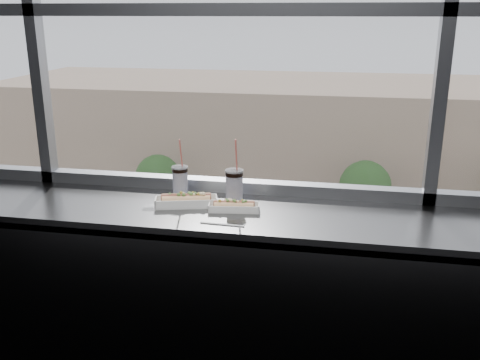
% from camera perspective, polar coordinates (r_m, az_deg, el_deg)
% --- Properties ---
extents(wall_back_lower, '(6.00, 0.00, 6.00)m').
position_cam_1_polar(wall_back_lower, '(3.01, -1.27, -11.11)').
color(wall_back_lower, black).
rests_on(wall_back_lower, ground).
extents(counter, '(6.00, 0.55, 0.06)m').
position_cam_1_polar(counter, '(2.54, -2.62, -3.72)').
color(counter, slate).
rests_on(counter, ground).
extents(counter_fascia, '(6.00, 0.04, 1.04)m').
position_cam_1_polar(counter_fascia, '(2.57, -3.81, -16.67)').
color(counter_fascia, slate).
rests_on(counter_fascia, ground).
extents(hotdog_tray_left, '(0.31, 0.17, 0.07)m').
position_cam_1_polar(hotdog_tray_left, '(2.57, -5.75, -2.15)').
color(hotdog_tray_left, white).
rests_on(hotdog_tray_left, counter).
extents(hotdog_tray_right, '(0.25, 0.11, 0.06)m').
position_cam_1_polar(hotdog_tray_right, '(2.50, -0.64, -2.80)').
color(hotdog_tray_right, white).
rests_on(hotdog_tray_right, counter).
extents(soda_cup_left, '(0.08, 0.08, 0.30)m').
position_cam_1_polar(soda_cup_left, '(2.68, -6.40, -0.02)').
color(soda_cup_left, white).
rests_on(soda_cup_left, counter).
extents(soda_cup_right, '(0.09, 0.09, 0.33)m').
position_cam_1_polar(soda_cup_right, '(2.56, -0.62, -0.57)').
color(soda_cup_right, white).
rests_on(soda_cup_right, counter).
extents(loose_straw, '(0.20, 0.02, 0.01)m').
position_cam_1_polar(loose_straw, '(2.34, -1.92, -4.75)').
color(loose_straw, white).
rests_on(loose_straw, counter).
extents(wrapper, '(0.09, 0.06, 0.02)m').
position_cam_1_polar(wrapper, '(2.57, -9.63, -2.75)').
color(wrapper, silver).
rests_on(wrapper, counter).
extents(plaza_ground, '(120.00, 120.00, 0.00)m').
position_cam_1_polar(plaza_ground, '(47.88, 9.58, 1.53)').
color(plaza_ground, '#B3AFA0').
rests_on(plaza_ground, ground).
extents(street_asphalt, '(80.00, 10.00, 0.06)m').
position_cam_1_polar(street_asphalt, '(26.04, 8.20, -12.53)').
color(street_asphalt, black).
rests_on(street_asphalt, plaza_ground).
extents(far_sidewalk, '(80.00, 6.00, 0.04)m').
position_cam_1_polar(far_sidewalk, '(33.22, 8.88, -5.68)').
color(far_sidewalk, '#B3AFA0').
rests_on(far_sidewalk, plaza_ground).
extents(far_building, '(50.00, 14.00, 8.00)m').
position_cam_1_polar(far_building, '(41.57, 9.66, 4.78)').
color(far_building, '#9F846D').
rests_on(far_building, plaza_ground).
extents(car_far_a, '(2.50, 5.69, 1.88)m').
position_cam_1_polar(car_far_a, '(31.42, -12.17, -5.34)').
color(car_far_a, '#2F2F2F').
rests_on(car_far_a, street_asphalt).
extents(car_far_b, '(3.14, 6.92, 2.26)m').
position_cam_1_polar(car_far_b, '(29.24, 15.69, -6.98)').
color(car_far_b, '#8E0200').
rests_on(car_far_b, street_asphalt).
extents(car_near_b, '(2.57, 5.75, 1.89)m').
position_cam_1_polar(car_near_b, '(22.98, -7.03, -14.06)').
color(car_near_b, black).
rests_on(car_near_b, street_asphalt).
extents(car_near_d, '(2.39, 5.67, 1.89)m').
position_cam_1_polar(car_near_d, '(22.79, 23.79, -15.89)').
color(car_near_d, '#B8C39E').
rests_on(car_near_d, street_asphalt).
extents(pedestrian_c, '(0.96, 0.72, 2.17)m').
position_cam_1_polar(pedestrian_c, '(33.39, 17.59, -4.16)').
color(pedestrian_c, '#66605B').
rests_on(pedestrian_c, far_sidewalk).
extents(pedestrian_b, '(0.83, 0.62, 1.86)m').
position_cam_1_polar(pedestrian_b, '(31.88, 7.91, -4.81)').
color(pedestrian_b, '#66605B').
rests_on(pedestrian_b, far_sidewalk).
extents(pedestrian_a, '(0.62, 0.83, 1.86)m').
position_cam_1_polar(pedestrian_a, '(32.68, 1.70, -4.07)').
color(pedestrian_a, '#66605B').
rests_on(pedestrian_a, far_sidewalk).
extents(tree_left, '(2.87, 2.87, 4.49)m').
position_cam_1_polar(tree_left, '(33.99, -8.75, 0.29)').
color(tree_left, '#47382B').
rests_on(tree_left, far_sidewalk).
extents(tree_center, '(3.04, 3.04, 4.75)m').
position_cam_1_polar(tree_center, '(32.15, 13.19, -0.65)').
color(tree_center, '#47382B').
rests_on(tree_center, far_sidewalk).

